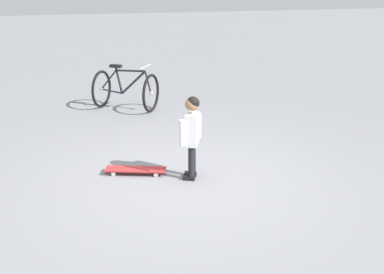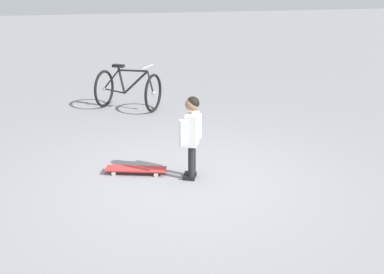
# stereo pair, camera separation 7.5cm
# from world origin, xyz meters

# --- Properties ---
(ground_plane) EXTENTS (50.00, 50.00, 0.00)m
(ground_plane) POSITION_xyz_m (0.00, 0.00, 0.00)
(ground_plane) COLOR gray
(child_person) EXTENTS (0.29, 0.33, 1.06)m
(child_person) POSITION_xyz_m (0.10, -0.13, 0.66)
(child_person) COLOR black
(child_person) RESTS_ON ground
(skateboard) EXTENTS (0.41, 0.80, 0.07)m
(skateboard) POSITION_xyz_m (0.40, 0.54, 0.06)
(skateboard) COLOR #B22D2D
(skateboard) RESTS_ON ground
(bicycle_mid) EXTENTS (1.17, 1.28, 0.85)m
(bicycle_mid) POSITION_xyz_m (3.42, 0.31, 0.38)
(bicycle_mid) COLOR black
(bicycle_mid) RESTS_ON ground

